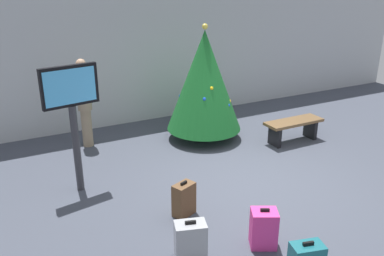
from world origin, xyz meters
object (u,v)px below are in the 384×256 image
Objects in this scene: suitcase_1 at (190,241)px; suitcase_4 at (184,199)px; holiday_tree at (204,81)px; waiting_bench at (294,126)px; suitcase_0 at (264,228)px; traveller_0 at (84,100)px; flight_info_kiosk at (72,105)px.

suitcase_1 is 1.00m from suitcase_4.
holiday_tree is 1.89× the size of waiting_bench.
holiday_tree reaches higher than waiting_bench.
traveller_0 is at bearing 105.27° from suitcase_0.
waiting_bench is 2.40× the size of suitcase_1.
holiday_tree is at bearing 58.56° from suitcase_1.
traveller_0 is at bearing 72.32° from flight_info_kiosk.
flight_info_kiosk is 3.84× the size of suitcase_1.
holiday_tree is 1.34× the size of traveller_0.
suitcase_0 reaches higher than suitcase_4.
suitcase_4 is (-0.59, 1.14, -0.01)m from suitcase_0.
suitcase_4 is at bearing 68.26° from suitcase_1.
flight_info_kiosk is at bearing 108.80° from suitcase_1.
waiting_bench is (1.61, -1.06, -0.94)m from holiday_tree.
waiting_bench is 3.80m from suitcase_0.
waiting_bench is 4.43m from suitcase_1.
suitcase_0 is (-1.15, -3.67, -1.04)m from holiday_tree.
suitcase_1 reaches higher than waiting_bench.
suitcase_1 is (0.25, -4.22, -0.74)m from traveller_0.
holiday_tree is 3.12m from flight_info_kiosk.
waiting_bench is (4.54, -0.01, -1.12)m from flight_info_kiosk.
suitcase_0 reaches higher than suitcase_1.
flight_info_kiosk is at bearing 179.84° from waiting_bench.
traveller_0 is at bearing 162.17° from holiday_tree.
suitcase_1 is at bearing -111.74° from suitcase_4.
flight_info_kiosk reaches higher than suitcase_1.
flight_info_kiosk is 2.26m from suitcase_4.
flight_info_kiosk is at bearing -160.45° from holiday_tree.
flight_info_kiosk is 3.83× the size of suitcase_4.
flight_info_kiosk is 2.83m from suitcase_1.
holiday_tree is 4.19m from suitcase_1.
holiday_tree is 2.14m from waiting_bench.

